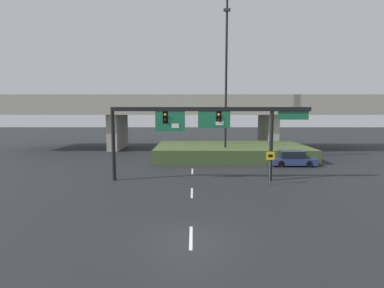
{
  "coord_description": "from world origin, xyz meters",
  "views": [
    {
      "loc": [
        0.11,
        -12.21,
        5.54
      ],
      "look_at": [
        0.0,
        9.17,
        3.05
      ],
      "focal_mm": 28.0,
      "sensor_mm": 36.0,
      "label": 1
    }
  ],
  "objects_px": {
    "highway_light_pole_near": "(226,83)",
    "parked_sedan_near_right": "(292,159)",
    "speed_limit_sign": "(270,163)",
    "highway_light_pole_far": "(226,75)",
    "signal_gantry": "(204,121)"
  },
  "relations": [
    {
      "from": "speed_limit_sign",
      "to": "highway_light_pole_near",
      "type": "relative_size",
      "value": 0.16
    },
    {
      "from": "highway_light_pole_near",
      "to": "parked_sedan_near_right",
      "type": "distance_m",
      "value": 10.22
    },
    {
      "from": "signal_gantry",
      "to": "highway_light_pole_far",
      "type": "distance_m",
      "value": 13.44
    },
    {
      "from": "parked_sedan_near_right",
      "to": "highway_light_pole_far",
      "type": "bearing_deg",
      "value": 135.07
    },
    {
      "from": "speed_limit_sign",
      "to": "highway_light_pole_near",
      "type": "xyz_separation_m",
      "value": [
        -2.2,
        10.3,
        6.61
      ]
    },
    {
      "from": "highway_light_pole_near",
      "to": "parked_sedan_near_right",
      "type": "relative_size",
      "value": 3.62
    },
    {
      "from": "speed_limit_sign",
      "to": "highway_light_pole_near",
      "type": "distance_m",
      "value": 12.43
    },
    {
      "from": "highway_light_pole_near",
      "to": "parked_sedan_near_right",
      "type": "bearing_deg",
      "value": -23.83
    },
    {
      "from": "speed_limit_sign",
      "to": "parked_sedan_near_right",
      "type": "xyz_separation_m",
      "value": [
        4.1,
        7.51,
        -0.95
      ]
    },
    {
      "from": "signal_gantry",
      "to": "highway_light_pole_far",
      "type": "relative_size",
      "value": 0.85
    },
    {
      "from": "highway_light_pole_near",
      "to": "speed_limit_sign",
      "type": "bearing_deg",
      "value": -77.93
    },
    {
      "from": "highway_light_pole_far",
      "to": "highway_light_pole_near",
      "type": "bearing_deg",
      "value": -96.27
    },
    {
      "from": "highway_light_pole_far",
      "to": "parked_sedan_near_right",
      "type": "distance_m",
      "value": 12.18
    },
    {
      "from": "signal_gantry",
      "to": "speed_limit_sign",
      "type": "distance_m",
      "value": 5.83
    },
    {
      "from": "parked_sedan_near_right",
      "to": "speed_limit_sign",
      "type": "bearing_deg",
      "value": -117.92
    }
  ]
}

